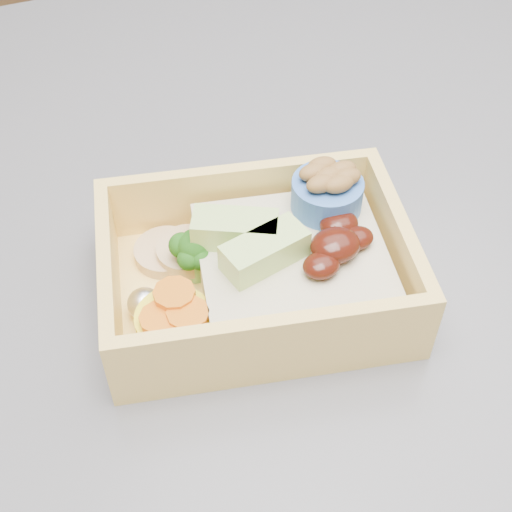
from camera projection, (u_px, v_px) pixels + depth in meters
name	position (u px, v px, depth m)	size (l,w,h in m)	color
bento_box	(265.00, 266.00, 0.42)	(0.20, 0.16, 0.07)	#F8CD66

